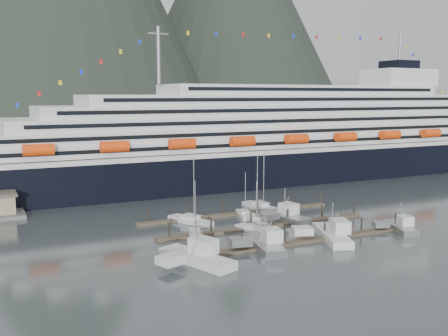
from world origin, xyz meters
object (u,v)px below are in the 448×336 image
Objects in this scene: trawler_c at (331,234)px; sailboat_d at (256,220)px; sailboat_e at (190,221)px; sailboat_g at (260,207)px; trawler_e at (284,217)px; sailboat_b at (195,235)px; trawler_b at (264,244)px; sailboat_c at (253,230)px; trawler_a at (196,257)px; cruise_ship at (278,143)px; sailboat_f at (244,215)px; trawler_d at (399,227)px.

sailboat_d is at bearing 41.83° from trawler_c.
sailboat_e is (-12.84, 5.65, 0.01)m from sailboat_d.
sailboat_g is 1.16× the size of trawler_e.
sailboat_g is (23.99, 16.48, 0.04)m from sailboat_b.
sailboat_c is at bearing -8.31° from trawler_b.
trawler_b is (-4.10, -11.47, 0.58)m from sailboat_c.
trawler_a is 1.19× the size of trawler_e.
sailboat_c is (-39.24, -54.04, -11.65)m from cruise_ship.
trawler_e is at bearing -30.05° from trawler_b.
sailboat_e is (-8.51, 12.40, 0.05)m from sailboat_c.
cruise_ship is 16.48× the size of trawler_e.
trawler_a is 28.92m from trawler_c.
sailboat_c is at bearing -73.79° from trawler_a.
sailboat_c is at bearing 138.52° from sailboat_g.
trawler_c is (-28.35, -64.95, -11.08)m from cruise_ship.
trawler_a is at bearing 137.96° from sailboat_e.
sailboat_e is 0.94× the size of trawler_c.
trawler_a is (-29.97, -31.09, 0.55)m from sailboat_g.
cruise_ship reaches higher than sailboat_f.
trawler_c is 16.04m from trawler_e.
trawler_d is (22.45, -24.50, 0.44)m from sailboat_f.
sailboat_e reaches higher than trawler_c.
sailboat_b is at bearing 138.84° from sailboat_f.
sailboat_b reaches higher than trawler_e.
trawler_d is 0.87× the size of trawler_e.
sailboat_c reaches higher than trawler_e.
sailboat_e is 21.29m from sailboat_g.
trawler_e reaches higher than trawler_d.
trawler_a is (-57.18, -67.12, -11.05)m from cruise_ship.
cruise_ship is 71.73m from trawler_c.
sailboat_d reaches higher than trawler_a.
sailboat_b is at bearing 69.04° from sailboat_c.
trawler_c is (6.56, -17.67, 0.54)m from sailboat_d.
trawler_c is at bearing -147.19° from sailboat_d.
sailboat_e is at bearing 61.22° from trawler_c.
sailboat_e is 13.17m from sailboat_f.
trawler_c is (28.83, 2.17, -0.03)m from trawler_a.
sailboat_e is at bearing 78.70° from sailboat_d.
trawler_a is (-5.98, -14.61, 0.60)m from sailboat_b.
sailboat_f is at bearing 36.38° from trawler_c.
sailboat_b is at bearing -134.28° from cruise_ship.
cruise_ship is 19.80× the size of sailboat_f.
trawler_e is at bearing 165.65° from sailboat_g.
sailboat_g is (-27.22, -36.02, -11.60)m from cruise_ship.
sailboat_g is 0.97× the size of trawler_a.
trawler_e is (5.88, -7.36, 0.58)m from sailboat_f.
sailboat_c is 8.03m from sailboat_d.
sailboat_e reaches higher than trawler_d.
sailboat_d is 13.64m from sailboat_g.
sailboat_f reaches higher than trawler_d.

